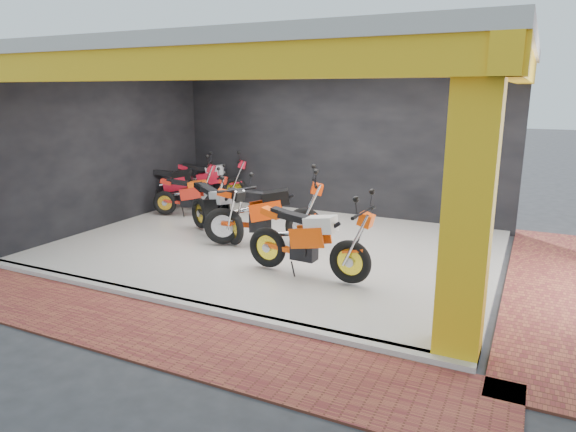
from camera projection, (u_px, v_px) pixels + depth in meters
name	position (u px, v px, depth m)	size (l,w,h in m)	color
ground	(218.00, 283.00, 8.15)	(80.00, 80.00, 0.00)	#2D2D30
showroom_floor	(276.00, 247.00, 9.88)	(8.00, 6.00, 0.10)	white
showroom_ceiling	(275.00, 54.00, 9.04)	(8.40, 6.40, 0.20)	beige
back_wall	(335.00, 144.00, 12.19)	(8.20, 0.20, 3.50)	black
left_wall	(109.00, 148.00, 11.23)	(0.20, 6.20, 3.50)	black
corner_column	(469.00, 208.00, 5.48)	(0.50, 0.50, 3.50)	yellow
header_beam_front	(166.00, 64.00, 6.49)	(8.40, 0.30, 0.40)	yellow
header_beam_right	(521.00, 67.00, 7.41)	(0.30, 6.40, 0.40)	yellow
floor_kerb	(178.00, 303.00, 7.25)	(8.00, 0.20, 0.10)	white
paver_front	(140.00, 328.00, 6.57)	(9.00, 1.40, 0.03)	#9A4932
paver_right	(555.00, 289.00, 7.85)	(1.40, 7.00, 0.03)	#9A4932
moto_hero	(351.00, 241.00, 7.65)	(2.27, 0.84, 1.39)	#FF500A
moto_row_a	(233.00, 211.00, 9.62)	(2.20, 0.81, 1.34)	black
moto_row_b	(304.00, 208.00, 9.64)	(2.37, 0.88, 1.45)	#E73C09
moto_row_c	(215.00, 193.00, 11.86)	(1.90, 0.70, 1.16)	red
moto_row_d	(203.00, 183.00, 12.58)	(2.21, 0.82, 1.35)	red
moto_row_e	(234.00, 177.00, 13.36)	(2.21, 0.82, 1.35)	red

